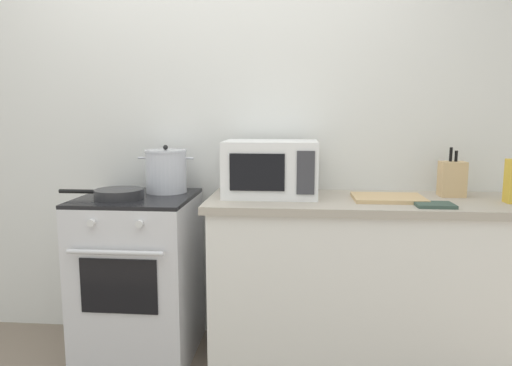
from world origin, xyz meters
name	(u,v)px	position (x,y,z in m)	size (l,w,h in m)	color
back_wall	(261,133)	(0.30, 0.97, 1.25)	(4.40, 0.10, 2.50)	silver
lower_cabinet_right	(366,286)	(0.90, 0.62, 0.44)	(1.64, 0.56, 0.88)	white
countertop_right	(369,203)	(0.90, 0.62, 0.90)	(1.70, 0.60, 0.04)	#ADA393
stove	(140,277)	(-0.35, 0.60, 0.46)	(0.60, 0.64, 0.92)	silver
stock_pot	(166,171)	(-0.22, 0.74, 1.04)	(0.32, 0.24, 0.27)	silver
frying_pan	(118,194)	(-0.42, 0.52, 0.95)	(0.46, 0.26, 0.05)	#28282B
microwave	(271,168)	(0.38, 0.68, 1.07)	(0.50, 0.37, 0.30)	white
cutting_board	(388,198)	(0.99, 0.60, 0.93)	(0.36, 0.26, 0.02)	tan
knife_block	(452,179)	(1.36, 0.74, 1.02)	(0.13, 0.10, 0.27)	tan
oven_mitt	(434,205)	(1.18, 0.44, 0.93)	(0.18, 0.14, 0.02)	#384C42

